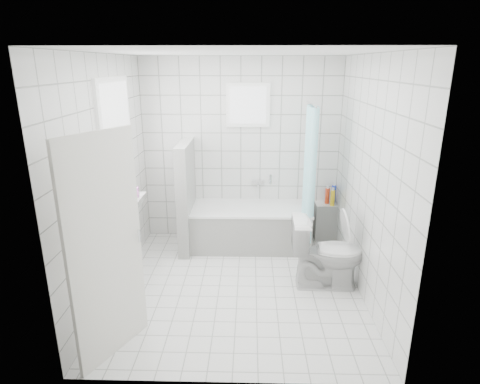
{
  "coord_description": "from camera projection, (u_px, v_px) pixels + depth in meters",
  "views": [
    {
      "loc": [
        0.13,
        -4.15,
        2.49
      ],
      "look_at": [
        0.02,
        0.35,
        1.05
      ],
      "focal_mm": 30.0,
      "sensor_mm": 36.0,
      "label": 1
    }
  ],
  "objects": [
    {
      "name": "ground",
      "position": [
        238.0,
        286.0,
        4.71
      ],
      "size": [
        3.0,
        3.0,
        0.0
      ],
      "primitive_type": "plane",
      "color": "white",
      "rests_on": "ground"
    },
    {
      "name": "ceiling",
      "position": [
        237.0,
        52.0,
        3.92
      ],
      "size": [
        3.0,
        3.0,
        0.0
      ],
      "primitive_type": "plane",
      "rotation": [
        3.14,
        0.0,
        0.0
      ],
      "color": "white",
      "rests_on": "ground"
    },
    {
      "name": "wall_back",
      "position": [
        241.0,
        151.0,
        5.75
      ],
      "size": [
        2.8,
        0.02,
        2.6
      ],
      "primitive_type": "cube",
      "color": "white",
      "rests_on": "ground"
    },
    {
      "name": "wall_front",
      "position": [
        231.0,
        237.0,
        2.89
      ],
      "size": [
        2.8,
        0.02,
        2.6
      ],
      "primitive_type": "cube",
      "color": "white",
      "rests_on": "ground"
    },
    {
      "name": "wall_left",
      "position": [
        109.0,
        179.0,
        4.35
      ],
      "size": [
        0.02,
        3.0,
        2.6
      ],
      "primitive_type": "cube",
      "color": "white",
      "rests_on": "ground"
    },
    {
      "name": "wall_right",
      "position": [
        368.0,
        181.0,
        4.28
      ],
      "size": [
        0.02,
        3.0,
        2.6
      ],
      "primitive_type": "cube",
      "color": "white",
      "rests_on": "ground"
    },
    {
      "name": "window_left",
      "position": [
        119.0,
        146.0,
        4.55
      ],
      "size": [
        0.01,
        0.9,
        1.4
      ],
      "primitive_type": "cube",
      "color": "white",
      "rests_on": "wall_left"
    },
    {
      "name": "window_back",
      "position": [
        248.0,
        105.0,
        5.5
      ],
      "size": [
        0.5,
        0.01,
        0.5
      ],
      "primitive_type": "cube",
      "color": "white",
      "rests_on": "wall_back"
    },
    {
      "name": "window_sill",
      "position": [
        129.0,
        208.0,
        4.77
      ],
      "size": [
        0.18,
        1.02,
        0.08
      ],
      "primitive_type": "cube",
      "color": "white",
      "rests_on": "wall_left"
    },
    {
      "name": "door",
      "position": [
        106.0,
        250.0,
        3.37
      ],
      "size": [
        0.39,
        0.73,
        2.0
      ],
      "primitive_type": "cube",
      "rotation": [
        0.0,
        0.0,
        -0.46
      ],
      "color": "silver",
      "rests_on": "ground"
    },
    {
      "name": "bathtub",
      "position": [
        251.0,
        226.0,
        5.69
      ],
      "size": [
        1.65,
        0.77,
        0.58
      ],
      "color": "white",
      "rests_on": "ground"
    },
    {
      "name": "partition_wall",
      "position": [
        186.0,
        196.0,
        5.53
      ],
      "size": [
        0.15,
        0.85,
        1.5
      ],
      "primitive_type": "cube",
      "color": "white",
      "rests_on": "ground"
    },
    {
      "name": "tiled_ledge",
      "position": [
        328.0,
        221.0,
        5.91
      ],
      "size": [
        0.4,
        0.24,
        0.55
      ],
      "primitive_type": "cube",
      "color": "white",
      "rests_on": "ground"
    },
    {
      "name": "toilet",
      "position": [
        327.0,
        253.0,
        4.61
      ],
      "size": [
        0.83,
        0.49,
        0.83
      ],
      "primitive_type": "imported",
      "rotation": [
        0.0,
        0.0,
        1.55
      ],
      "color": "white",
      "rests_on": "ground"
    },
    {
      "name": "curtain_rod",
      "position": [
        312.0,
        104.0,
        5.13
      ],
      "size": [
        0.02,
        0.8,
        0.02
      ],
      "primitive_type": "cylinder",
      "rotation": [
        1.57,
        0.0,
        0.0
      ],
      "color": "silver",
      "rests_on": "wall_back"
    },
    {
      "name": "shower_curtain",
      "position": [
        309.0,
        175.0,
        5.28
      ],
      "size": [
        0.14,
        0.48,
        1.78
      ],
      "primitive_type": null,
      "color": "#52E5F2",
      "rests_on": "curtain_rod"
    },
    {
      "name": "tub_faucet",
      "position": [
        258.0,
        182.0,
        5.84
      ],
      "size": [
        0.18,
        0.06,
        0.06
      ],
      "primitive_type": "cube",
      "color": "silver",
      "rests_on": "wall_back"
    },
    {
      "name": "sill_bottles",
      "position": [
        126.0,
        197.0,
        4.62
      ],
      "size": [
        0.16,
        0.77,
        0.33
      ],
      "color": "white",
      "rests_on": "window_sill"
    },
    {
      "name": "ledge_bottles",
      "position": [
        331.0,
        196.0,
        5.78
      ],
      "size": [
        0.15,
        0.15,
        0.28
      ],
      "color": "blue",
      "rests_on": "tiled_ledge"
    }
  ]
}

